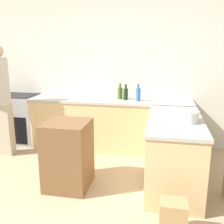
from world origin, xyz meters
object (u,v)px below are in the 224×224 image
Objects in this scene: water_bottle_blue at (138,94)px; person_by_range at (1,96)px; island_table at (68,155)px; wine_bottle_dark at (126,94)px; olive_oil_bottle at (120,93)px; mixing_bowl at (186,116)px; range_oven at (19,119)px; paper_bag at (173,219)px.

person_by_range is at bearing -164.67° from water_bottle_blue.
wine_bottle_dark is at bearing 69.72° from island_table.
wine_bottle_dark is (0.11, -0.07, -0.00)m from olive_oil_bottle.
olive_oil_bottle is 0.15× the size of person_by_range.
mixing_bowl is 1.04× the size of water_bottle_blue.
paper_bag is (2.84, -2.15, -0.27)m from range_oven.
olive_oil_bottle is at bearing 2.54° from range_oven.
mixing_bowl is at bearing -52.82° from wine_bottle_dark.
water_bottle_blue is 0.77× the size of paper_bag.
mixing_bowl is 1.53m from wine_bottle_dark.
mixing_bowl is at bearing 81.31° from paper_bag.
water_bottle_blue reaches higher than paper_bag.
water_bottle_blue reaches higher than mixing_bowl.
island_table is 1.69m from water_bottle_blue.
olive_oil_bottle is 0.92× the size of water_bottle_blue.
range_oven is 3.57m from paper_bag.
water_bottle_blue is at bearing -12.74° from wine_bottle_dark.
water_bottle_blue reaches higher than range_oven.
person_by_range is 4.84× the size of paper_bag.
range_oven is at bearing -179.46° from wine_bottle_dark.
water_bottle_blue is at bearing 104.91° from paper_bag.
mixing_bowl is 0.17× the size of person_by_range.
island_table is 1.67m from olive_oil_bottle.
olive_oil_bottle is 2.54m from paper_bag.
wine_bottle_dark is 0.15× the size of person_by_range.
wine_bottle_dark is at bearing 167.26° from water_bottle_blue.
person_by_range reaches higher than mixing_bowl.
range_oven is 3.41× the size of olive_oil_bottle.
wine_bottle_dark is 2.06m from person_by_range.
mixing_bowl is at bearing -51.17° from olive_oil_bottle.
water_bottle_blue is at bearing 61.71° from island_table.
wine_bottle_dark is 0.92× the size of water_bottle_blue.
water_bottle_blue reaches higher than olive_oil_bottle.
island_table is at bearing -105.64° from olive_oil_bottle.
paper_bag is at bearing -29.01° from person_by_range.
island_table is 1.73m from person_by_range.
olive_oil_bottle is at bearing 148.79° from wine_bottle_dark.
mixing_bowl is 1.13× the size of olive_oil_bottle.
water_bottle_blue is (0.22, -0.05, 0.01)m from wine_bottle_dark.
person_by_range reaches higher than olive_oil_bottle.
person_by_range is at bearing -80.74° from range_oven.
olive_oil_bottle is 1.01× the size of wine_bottle_dark.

